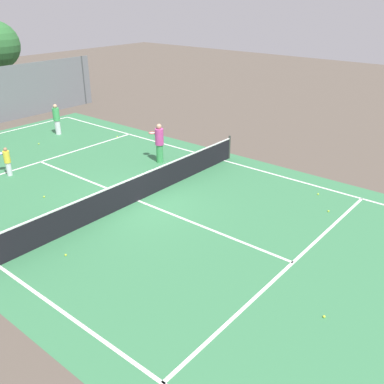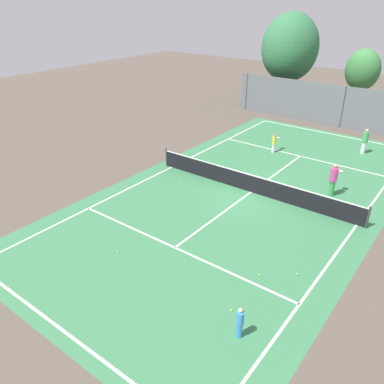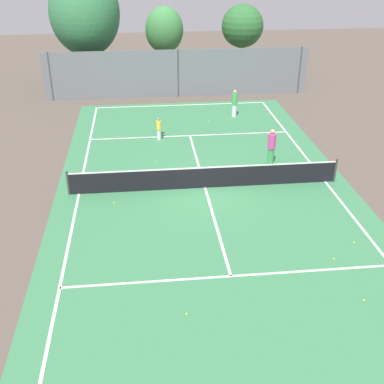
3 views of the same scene
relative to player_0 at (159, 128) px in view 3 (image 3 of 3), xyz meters
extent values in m
plane|color=brown|center=(1.73, -6.03, -0.65)|extent=(80.00, 80.00, 0.00)
cube|color=#387A4C|center=(1.73, -6.03, -0.65)|extent=(13.00, 25.00, 0.00)
cube|color=white|center=(-3.77, -6.03, -0.64)|extent=(0.10, 24.00, 0.01)
cube|color=white|center=(7.23, -6.03, -0.64)|extent=(0.10, 24.00, 0.01)
cube|color=white|center=(1.73, 5.97, -0.64)|extent=(11.00, 0.10, 0.01)
cube|color=white|center=(1.73, -12.43, -0.64)|extent=(11.00, 0.10, 0.01)
cube|color=white|center=(1.73, 0.37, -0.64)|extent=(11.00, 0.10, 0.01)
cube|color=white|center=(1.73, -6.03, -0.64)|extent=(0.10, 12.80, 0.01)
cylinder|color=#333833|center=(-4.17, -6.03, -0.10)|extent=(0.10, 0.10, 1.10)
cylinder|color=#333833|center=(7.63, -6.03, -0.10)|extent=(0.10, 0.10, 1.10)
cube|color=black|center=(1.73, -6.03, -0.17)|extent=(11.80, 0.03, 0.95)
cube|color=white|center=(1.73, -6.03, 0.33)|extent=(11.80, 0.04, 0.05)
cube|color=slate|center=(1.73, 7.97, 0.95)|extent=(18.00, 0.06, 3.20)
cylinder|color=#3F4447|center=(-6.77, 7.97, 0.95)|extent=(0.12, 0.12, 3.20)
cylinder|color=#3F4447|center=(1.73, 7.97, 0.95)|extent=(0.12, 0.12, 3.20)
cylinder|color=#3F4447|center=(10.23, 7.97, 0.95)|extent=(0.12, 0.12, 3.20)
cylinder|color=brown|center=(-4.42, 10.89, 0.88)|extent=(0.41, 0.41, 3.06)
ellipsoid|color=#337547|center=(-4.42, 10.89, 4.57)|extent=(4.81, 5.23, 5.78)
cylinder|color=brown|center=(7.11, 13.10, 0.66)|extent=(0.42, 0.42, 2.61)
sphere|color=#2D6B33|center=(7.11, 13.10, 3.16)|extent=(3.20, 3.20, 3.20)
cylinder|color=brown|center=(1.18, 13.74, 0.46)|extent=(0.43, 0.43, 2.23)
ellipsoid|color=#3D8442|center=(1.18, 13.74, 2.89)|extent=(2.91, 2.60, 3.49)
cylinder|color=silver|center=(0.00, -0.03, -0.36)|extent=(0.21, 0.21, 0.58)
cylinder|color=yellow|center=(0.00, -0.03, 0.18)|extent=(0.27, 0.27, 0.51)
sphere|color=#A37556|center=(0.00, -0.03, 0.52)|extent=(0.16, 0.16, 0.16)
cylinder|color=black|center=(0.01, 0.25, 0.21)|extent=(0.04, 0.20, 0.03)
torus|color=blue|center=(0.02, 0.50, 0.21)|extent=(0.34, 0.34, 0.03)
cylinder|color=silver|center=(0.02, 0.50, 0.21)|extent=(0.29, 0.29, 0.00)
cylinder|color=silver|center=(4.79, 3.36, -0.26)|extent=(0.28, 0.28, 0.77)
cylinder|color=#3FA559|center=(4.79, 3.36, 0.46)|extent=(0.36, 0.36, 0.68)
sphere|color=tan|center=(4.79, 3.36, 0.91)|extent=(0.21, 0.21, 0.21)
cylinder|color=#3FA559|center=(5.23, -3.86, -0.23)|extent=(0.31, 0.31, 0.84)
cylinder|color=#D14799|center=(5.23, -3.86, 0.55)|extent=(0.38, 0.38, 0.73)
sphere|color=tan|center=(5.23, -3.86, 1.03)|extent=(0.23, 0.23, 0.23)
cylinder|color=black|center=(5.31, -3.53, 0.59)|extent=(0.07, 0.20, 0.03)
torus|color=red|center=(5.36, -3.29, 0.59)|extent=(0.40, 0.40, 0.03)
cylinder|color=silver|center=(5.36, -3.29, 0.59)|extent=(0.33, 0.33, 0.00)
cube|color=red|center=(3.56, -5.29, -0.47)|extent=(0.44, 0.37, 0.36)
sphere|color=#CCE533|center=(3.47, -5.29, -0.26)|extent=(0.07, 0.07, 0.07)
sphere|color=#CCE533|center=(3.65, -5.24, -0.26)|extent=(0.07, 0.07, 0.07)
sphere|color=#CCE533|center=(3.10, 2.66, -0.62)|extent=(0.07, 0.07, 0.07)
sphere|color=#CCE533|center=(-2.23, -7.07, -0.62)|extent=(0.07, 0.07, 0.07)
sphere|color=#CCE533|center=(0.69, -4.76, -0.62)|extent=(0.07, 0.07, 0.07)
sphere|color=#CCE533|center=(3.94, -4.63, -0.62)|extent=(0.07, 0.07, 0.07)
sphere|color=#CCE533|center=(0.10, -14.10, -0.62)|extent=(0.07, 0.07, 0.07)
sphere|color=#CCE533|center=(-0.34, -3.07, -0.62)|extent=(0.07, 0.07, 0.07)
sphere|color=#CCE533|center=(5.41, -11.90, -0.62)|extent=(0.07, 0.07, 0.07)
sphere|color=#CCE533|center=(-2.23, 0.49, -0.62)|extent=(0.07, 0.07, 0.07)
sphere|color=#CCE533|center=(6.51, -11.00, -0.62)|extent=(0.07, 0.07, 0.07)
sphere|color=#CCE533|center=(5.54, -14.09, -0.62)|extent=(0.07, 0.07, 0.07)
sphere|color=#CCE533|center=(6.48, 0.49, -0.62)|extent=(0.07, 0.07, 0.07)
camera|label=1|loc=(-8.20, -16.84, 6.45)|focal=40.51mm
camera|label=2|loc=(10.43, -22.72, 8.86)|focal=36.65mm
camera|label=3|loc=(-0.94, -25.07, 9.21)|focal=45.69mm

